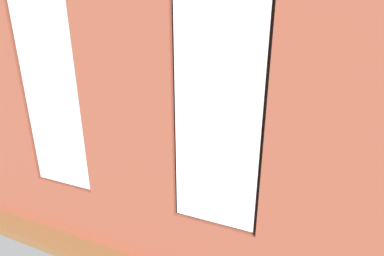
{
  "coord_description": "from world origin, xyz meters",
  "views": [
    {
      "loc": [
        -1.75,
        4.75,
        2.62
      ],
      "look_at": [
        0.11,
        0.4,
        0.94
      ],
      "focal_mm": 28.0,
      "sensor_mm": 36.0,
      "label": 1
    }
  ],
  "objects_px": {
    "couch_left": "(353,205)",
    "candle_jar": "(173,135)",
    "remote_silver": "(189,136)",
    "remote_black": "(198,141)",
    "table_plant_small": "(195,134)",
    "potted_plant_corner_near_left": "(353,136)",
    "potted_plant_mid_room_small": "(258,140)",
    "potted_plant_by_left_couch": "(322,155)",
    "potted_plant_near_tv": "(75,147)",
    "potted_plant_foreground_right": "(141,91)",
    "tv_flatscreen": "(89,109)",
    "cup_ceramic": "(217,138)",
    "couch_by_window": "(135,193)",
    "media_console": "(92,135)",
    "coffee_table": "(195,141)",
    "potted_plant_between_couches": "(228,188)"
  },
  "relations": [
    {
      "from": "media_console",
      "to": "potted_plant_foreground_right",
      "type": "bearing_deg",
      "value": -101.03
    },
    {
      "from": "cup_ceramic",
      "to": "tv_flatscreen",
      "type": "xyz_separation_m",
      "value": [
        2.79,
        0.39,
        0.37
      ]
    },
    {
      "from": "couch_left",
      "to": "potted_plant_between_couches",
      "type": "xyz_separation_m",
      "value": [
        1.48,
        0.85,
        0.37
      ]
    },
    {
      "from": "potted_plant_foreground_right",
      "to": "media_console",
      "type": "bearing_deg",
      "value": 78.97
    },
    {
      "from": "tv_flatscreen",
      "to": "potted_plant_foreground_right",
      "type": "distance_m",
      "value": 1.62
    },
    {
      "from": "cup_ceramic",
      "to": "potted_plant_near_tv",
      "type": "relative_size",
      "value": 0.07
    },
    {
      "from": "couch_by_window",
      "to": "potted_plant_mid_room_small",
      "type": "xyz_separation_m",
      "value": [
        -1.18,
        -2.74,
        -0.0
      ]
    },
    {
      "from": "remote_silver",
      "to": "remote_black",
      "type": "bearing_deg",
      "value": -32.93
    },
    {
      "from": "couch_by_window",
      "to": "potted_plant_between_couches",
      "type": "xyz_separation_m",
      "value": [
        -1.34,
        -0.05,
        0.37
      ]
    },
    {
      "from": "couch_left",
      "to": "tv_flatscreen",
      "type": "height_order",
      "value": "tv_flatscreen"
    },
    {
      "from": "couch_left",
      "to": "potted_plant_corner_near_left",
      "type": "xyz_separation_m",
      "value": [
        -0.15,
        -2.49,
        0.13
      ]
    },
    {
      "from": "remote_silver",
      "to": "potted_plant_between_couches",
      "type": "distance_m",
      "value": 2.53
    },
    {
      "from": "potted_plant_between_couches",
      "to": "tv_flatscreen",
      "type": "bearing_deg",
      "value": -25.3
    },
    {
      "from": "couch_left",
      "to": "candle_jar",
      "type": "height_order",
      "value": "couch_left"
    },
    {
      "from": "coffee_table",
      "to": "candle_jar",
      "type": "bearing_deg",
      "value": 14.02
    },
    {
      "from": "candle_jar",
      "to": "potted_plant_near_tv",
      "type": "distance_m",
      "value": 1.84
    },
    {
      "from": "table_plant_small",
      "to": "potted_plant_near_tv",
      "type": "distance_m",
      "value": 2.26
    },
    {
      "from": "remote_silver",
      "to": "remote_black",
      "type": "height_order",
      "value": "same"
    },
    {
      "from": "tv_flatscreen",
      "to": "potted_plant_between_couches",
      "type": "distance_m",
      "value": 4.02
    },
    {
      "from": "potted_plant_foreground_right",
      "to": "potted_plant_corner_near_left",
      "type": "xyz_separation_m",
      "value": [
        -4.95,
        -0.04,
        -0.5
      ]
    },
    {
      "from": "couch_by_window",
      "to": "potted_plant_corner_near_left",
      "type": "relative_size",
      "value": 2.48
    },
    {
      "from": "table_plant_small",
      "to": "potted_plant_foreground_right",
      "type": "distance_m",
      "value": 2.49
    },
    {
      "from": "remote_black",
      "to": "media_console",
      "type": "distance_m",
      "value": 2.5
    },
    {
      "from": "potted_plant_between_couches",
      "to": "potted_plant_corner_near_left",
      "type": "height_order",
      "value": "potted_plant_between_couches"
    },
    {
      "from": "potted_plant_near_tv",
      "to": "potted_plant_corner_near_left",
      "type": "distance_m",
      "value": 5.42
    },
    {
      "from": "coffee_table",
      "to": "potted_plant_near_tv",
      "type": "relative_size",
      "value": 1.16
    },
    {
      "from": "potted_plant_near_tv",
      "to": "potted_plant_by_left_couch",
      "type": "relative_size",
      "value": 2.12
    },
    {
      "from": "potted_plant_near_tv",
      "to": "potted_plant_foreground_right",
      "type": "relative_size",
      "value": 0.89
    },
    {
      "from": "remote_silver",
      "to": "potted_plant_foreground_right",
      "type": "xyz_separation_m",
      "value": [
        1.88,
        -1.23,
        0.51
      ]
    },
    {
      "from": "coffee_table",
      "to": "table_plant_small",
      "type": "relative_size",
      "value": 7.71
    },
    {
      "from": "couch_left",
      "to": "candle_jar",
      "type": "xyz_separation_m",
      "value": [
        3.18,
        -1.01,
        0.15
      ]
    },
    {
      "from": "cup_ceramic",
      "to": "tv_flatscreen",
      "type": "height_order",
      "value": "tv_flatscreen"
    },
    {
      "from": "couch_by_window",
      "to": "media_console",
      "type": "bearing_deg",
      "value": -37.54
    },
    {
      "from": "candle_jar",
      "to": "potted_plant_near_tv",
      "type": "xyz_separation_m",
      "value": [
        1.38,
        1.22,
        -0.01
      ]
    },
    {
      "from": "couch_by_window",
      "to": "cup_ceramic",
      "type": "bearing_deg",
      "value": -102.92
    },
    {
      "from": "potted_plant_corner_near_left",
      "to": "potted_plant_mid_room_small",
      "type": "relative_size",
      "value": 1.53
    },
    {
      "from": "couch_left",
      "to": "candle_jar",
      "type": "bearing_deg",
      "value": -106.6
    },
    {
      "from": "couch_left",
      "to": "cup_ceramic",
      "type": "relative_size",
      "value": 20.91
    },
    {
      "from": "couch_by_window",
      "to": "media_console",
      "type": "height_order",
      "value": "couch_by_window"
    },
    {
      "from": "potted_plant_mid_room_small",
      "to": "potted_plant_foreground_right",
      "type": "bearing_deg",
      "value": -10.85
    },
    {
      "from": "couch_left",
      "to": "remote_silver",
      "type": "bearing_deg",
      "value": -111.58
    },
    {
      "from": "remote_silver",
      "to": "potted_plant_foreground_right",
      "type": "height_order",
      "value": "potted_plant_foreground_right"
    },
    {
      "from": "couch_left",
      "to": "potted_plant_foreground_right",
      "type": "distance_m",
      "value": 5.43
    },
    {
      "from": "table_plant_small",
      "to": "potted_plant_by_left_couch",
      "type": "height_order",
      "value": "table_plant_small"
    },
    {
      "from": "candle_jar",
      "to": "potted_plant_by_left_couch",
      "type": "relative_size",
      "value": 0.17
    },
    {
      "from": "potted_plant_by_left_couch",
      "to": "remote_silver",
      "type": "bearing_deg",
      "value": 3.43
    },
    {
      "from": "remote_silver",
      "to": "potted_plant_near_tv",
      "type": "height_order",
      "value": "potted_plant_near_tv"
    },
    {
      "from": "potted_plant_foreground_right",
      "to": "candle_jar",
      "type": "bearing_deg",
      "value": 138.42
    },
    {
      "from": "table_plant_small",
      "to": "remote_black",
      "type": "relative_size",
      "value": 1.14
    },
    {
      "from": "potted_plant_near_tv",
      "to": "candle_jar",
      "type": "bearing_deg",
      "value": -138.64
    }
  ]
}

